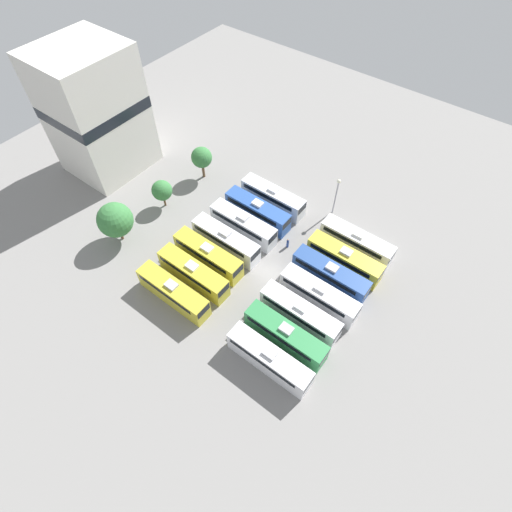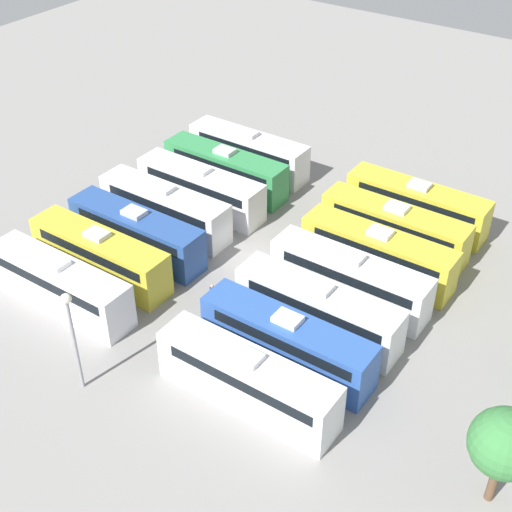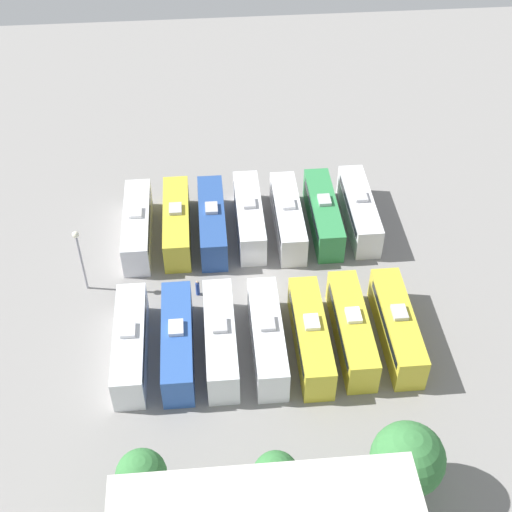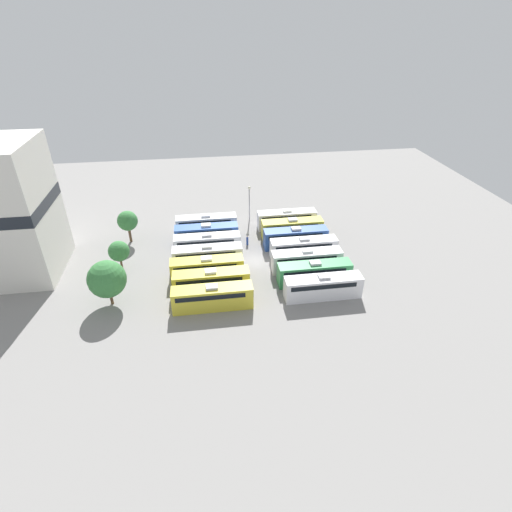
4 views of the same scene
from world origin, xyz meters
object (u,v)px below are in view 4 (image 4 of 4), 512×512
(bus_3, at_px, (303,248))
(depot_building, at_px, (6,211))
(bus_9, at_px, (207,268))
(bus_10, at_px, (207,255))
(bus_6, at_px, (286,219))
(tree_1, at_px, (119,251))
(bus_2, at_px, (306,260))
(worker_person, at_px, (247,241))
(tree_0, at_px, (107,279))
(bus_0, at_px, (323,286))
(bus_1, at_px, (314,272))
(tree_2, at_px, (128,221))
(bus_4, at_px, (295,237))
(bus_13, at_px, (206,224))
(light_pole, at_px, (249,197))
(bus_7, at_px, (212,297))
(bus_8, at_px, (211,281))
(bus_5, at_px, (292,228))
(bus_12, at_px, (206,234))
(bus_11, at_px, (207,243))

(bus_3, bearing_deg, depot_building, 86.86)
(bus_9, bearing_deg, bus_10, -3.31)
(bus_6, relative_size, tree_1, 2.25)
(bus_2, relative_size, bus_6, 1.00)
(bus_10, bearing_deg, bus_9, 176.69)
(bus_6, distance_m, worker_person, 9.90)
(bus_6, xyz_separation_m, tree_0, (-19.41, 28.77, 2.33))
(bus_0, distance_m, bus_10, 19.07)
(bus_1, height_order, bus_9, same)
(worker_person, height_order, tree_0, tree_0)
(tree_0, height_order, tree_1, tree_0)
(bus_1, height_order, tree_2, tree_2)
(tree_1, bearing_deg, bus_0, -111.59)
(bus_4, distance_m, bus_13, 16.64)
(bus_1, height_order, worker_person, bus_1)
(bus_3, bearing_deg, worker_person, 57.91)
(bus_6, xyz_separation_m, bus_9, (-14.85, 15.41, 0.00))
(bus_6, distance_m, bus_9, 21.40)
(light_pole, relative_size, depot_building, 0.34)
(bus_2, bearing_deg, bus_10, 76.89)
(bus_7, relative_size, bus_8, 1.00)
(tree_1, xyz_separation_m, depot_building, (1.91, 14.90, 6.90))
(bus_2, relative_size, worker_person, 6.46)
(bus_5, relative_size, bus_12, 1.00)
(bus_11, height_order, worker_person, bus_11)
(bus_5, xyz_separation_m, tree_0, (-15.58, 28.95, 2.33))
(tree_1, bearing_deg, depot_building, 82.70)
(bus_10, bearing_deg, worker_person, -51.55)
(tree_0, bearing_deg, bus_11, -48.66)
(light_pole, bearing_deg, depot_building, 109.42)
(bus_9, distance_m, light_pole, 21.56)
(bus_1, distance_m, bus_8, 15.24)
(bus_2, bearing_deg, bus_7, 116.41)
(bus_11, bearing_deg, bus_0, -133.27)
(light_pole, height_order, tree_1, light_pole)
(bus_0, xyz_separation_m, bus_8, (3.64, 15.48, 0.00))
(bus_10, xyz_separation_m, worker_person, (5.63, -7.09, -1.00))
(bus_1, bearing_deg, bus_0, -176.21)
(bus_10, bearing_deg, bus_1, -114.73)
(tree_2, bearing_deg, tree_1, 178.08)
(bus_11, height_order, tree_2, tree_2)
(bus_0, distance_m, bus_11, 21.41)
(bus_1, xyz_separation_m, bus_9, (3.52, 15.68, 0.00))
(bus_12, relative_size, worker_person, 6.46)
(bus_3, distance_m, bus_12, 17.12)
(bus_3, bearing_deg, tree_2, 71.80)
(light_pole, bearing_deg, bus_4, -151.56)
(bus_8, bearing_deg, bus_3, -64.42)
(bus_4, distance_m, depot_building, 44.35)
(bus_6, xyz_separation_m, bus_7, (-22.23, 14.98, 0.00))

